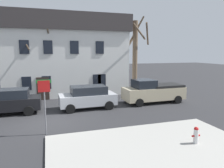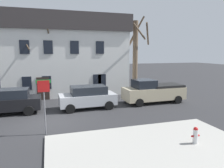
{
  "view_description": "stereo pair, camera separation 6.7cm",
  "coord_description": "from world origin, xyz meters",
  "px_view_note": "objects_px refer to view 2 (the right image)",
  "views": [
    {
      "loc": [
        -0.07,
        -13.27,
        4.38
      ],
      "look_at": [
        4.75,
        2.05,
        1.91
      ],
      "focal_mm": 33.45,
      "sensor_mm": 36.0,
      "label": 1
    },
    {
      "loc": [
        -0.0,
        -13.29,
        4.38
      ],
      "look_at": [
        4.75,
        2.05,
        1.91
      ],
      "focal_mm": 33.45,
      "sensor_mm": 36.0,
      "label": 2
    }
  ],
  "objects_px": {
    "car_black_wagon": "(6,101)",
    "pickup_truck_beige": "(153,91)",
    "building_main": "(66,54)",
    "tree_bare_mid": "(136,54)",
    "car_silver_wagon": "(88,97)",
    "tree_bare_near": "(38,55)",
    "street_sign_pole": "(44,97)",
    "fire_hydrant": "(195,135)"
  },
  "relations": [
    {
      "from": "tree_bare_near",
      "to": "fire_hydrant",
      "type": "xyz_separation_m",
      "value": [
        7.24,
        -13.09,
        -3.54
      ]
    },
    {
      "from": "car_silver_wagon",
      "to": "building_main",
      "type": "bearing_deg",
      "value": 96.13
    },
    {
      "from": "tree_bare_mid",
      "to": "fire_hydrant",
      "type": "distance_m",
      "value": 13.65
    },
    {
      "from": "pickup_truck_beige",
      "to": "fire_hydrant",
      "type": "xyz_separation_m",
      "value": [
        -2.2,
        -8.23,
        -0.46
      ]
    },
    {
      "from": "building_main",
      "to": "car_silver_wagon",
      "type": "height_order",
      "value": "building_main"
    },
    {
      "from": "tree_bare_mid",
      "to": "street_sign_pole",
      "type": "bearing_deg",
      "value": -134.64
    },
    {
      "from": "tree_bare_mid",
      "to": "building_main",
      "type": "bearing_deg",
      "value": 155.72
    },
    {
      "from": "pickup_truck_beige",
      "to": "car_black_wagon",
      "type": "bearing_deg",
      "value": 179.71
    },
    {
      "from": "building_main",
      "to": "street_sign_pole",
      "type": "relative_size",
      "value": 4.22
    },
    {
      "from": "tree_bare_mid",
      "to": "pickup_truck_beige",
      "type": "distance_m",
      "value": 5.66
    },
    {
      "from": "car_silver_wagon",
      "to": "pickup_truck_beige",
      "type": "xyz_separation_m",
      "value": [
        5.78,
        0.2,
        0.07
      ]
    },
    {
      "from": "car_black_wagon",
      "to": "street_sign_pole",
      "type": "distance_m",
      "value": 5.61
    },
    {
      "from": "fire_hydrant",
      "to": "car_black_wagon",
      "type": "bearing_deg",
      "value": 138.66
    },
    {
      "from": "tree_bare_mid",
      "to": "car_black_wagon",
      "type": "distance_m",
      "value": 13.25
    },
    {
      "from": "car_black_wagon",
      "to": "pickup_truck_beige",
      "type": "height_order",
      "value": "pickup_truck_beige"
    },
    {
      "from": "tree_bare_near",
      "to": "car_black_wagon",
      "type": "relative_size",
      "value": 1.57
    },
    {
      "from": "tree_bare_near",
      "to": "building_main",
      "type": "bearing_deg",
      "value": 46.68
    },
    {
      "from": "building_main",
      "to": "tree_bare_near",
      "type": "height_order",
      "value": "building_main"
    },
    {
      "from": "street_sign_pole",
      "to": "car_black_wagon",
      "type": "bearing_deg",
      "value": 119.59
    },
    {
      "from": "pickup_truck_beige",
      "to": "fire_hydrant",
      "type": "relative_size",
      "value": 6.63
    },
    {
      "from": "building_main",
      "to": "street_sign_pole",
      "type": "xyz_separation_m",
      "value": [
        -2.28,
        -12.55,
        -2.04
      ]
    },
    {
      "from": "building_main",
      "to": "tree_bare_mid",
      "type": "bearing_deg",
      "value": -24.28
    },
    {
      "from": "car_silver_wagon",
      "to": "car_black_wagon",
      "type": "bearing_deg",
      "value": 177.48
    },
    {
      "from": "tree_bare_near",
      "to": "pickup_truck_beige",
      "type": "relative_size",
      "value": 1.42
    },
    {
      "from": "building_main",
      "to": "tree_bare_near",
      "type": "bearing_deg",
      "value": -133.32
    },
    {
      "from": "tree_bare_mid",
      "to": "car_silver_wagon",
      "type": "xyz_separation_m",
      "value": [
        -6.13,
        -4.87,
        -3.24
      ]
    },
    {
      "from": "pickup_truck_beige",
      "to": "street_sign_pole",
      "type": "bearing_deg",
      "value": -152.13
    },
    {
      "from": "tree_bare_mid",
      "to": "car_silver_wagon",
      "type": "height_order",
      "value": "tree_bare_mid"
    },
    {
      "from": "tree_bare_near",
      "to": "tree_bare_mid",
      "type": "height_order",
      "value": "tree_bare_mid"
    },
    {
      "from": "tree_bare_mid",
      "to": "pickup_truck_beige",
      "type": "bearing_deg",
      "value": -94.36
    },
    {
      "from": "tree_bare_mid",
      "to": "fire_hydrant",
      "type": "relative_size",
      "value": 10.12
    },
    {
      "from": "building_main",
      "to": "car_black_wagon",
      "type": "bearing_deg",
      "value": -122.7
    },
    {
      "from": "tree_bare_mid",
      "to": "street_sign_pole",
      "type": "relative_size",
      "value": 2.75
    },
    {
      "from": "fire_hydrant",
      "to": "tree_bare_near",
      "type": "bearing_deg",
      "value": 118.92
    },
    {
      "from": "street_sign_pole",
      "to": "tree_bare_near",
      "type": "bearing_deg",
      "value": 93.12
    },
    {
      "from": "car_silver_wagon",
      "to": "street_sign_pole",
      "type": "xyz_separation_m",
      "value": [
        -3.14,
        -4.52,
        1.15
      ]
    },
    {
      "from": "tree_bare_near",
      "to": "fire_hydrant",
      "type": "height_order",
      "value": "tree_bare_near"
    },
    {
      "from": "tree_bare_mid",
      "to": "car_black_wagon",
      "type": "relative_size",
      "value": 1.69
    },
    {
      "from": "tree_bare_near",
      "to": "pickup_truck_beige",
      "type": "bearing_deg",
      "value": -27.25
    },
    {
      "from": "tree_bare_near",
      "to": "street_sign_pole",
      "type": "distance_m",
      "value": 9.8
    },
    {
      "from": "building_main",
      "to": "tree_bare_mid",
      "type": "distance_m",
      "value": 7.68
    },
    {
      "from": "car_black_wagon",
      "to": "fire_hydrant",
      "type": "distance_m",
      "value": 12.56
    }
  ]
}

